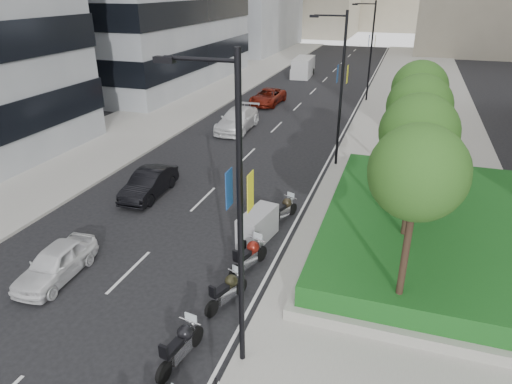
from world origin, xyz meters
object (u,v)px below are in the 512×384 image
at_px(motorcycle_2, 181,345).
at_px(car_d, 268,97).
at_px(motorcycle_6, 284,209).
at_px(lamp_post_0, 234,209).
at_px(car_b, 149,183).
at_px(lamp_post_2, 370,47).
at_px(delivery_van, 303,68).
at_px(motorcycle_4, 249,256).
at_px(lamp_post_1, 339,83).
at_px(car_c, 237,120).
at_px(car_a, 56,263).
at_px(motorcycle_3, 227,290).
at_px(motorcycle_5, 258,227).

relative_size(motorcycle_2, car_d, 0.44).
xyz_separation_m(motorcycle_2, motorcycle_6, (0.53, 9.62, -0.04)).
height_order(lamp_post_0, car_b, lamp_post_0).
height_order(lamp_post_2, motorcycle_6, lamp_post_2).
bearing_deg(lamp_post_2, delivery_van, 128.40).
xyz_separation_m(motorcycle_4, car_d, (-7.29, 26.38, 0.08)).
distance_m(lamp_post_1, car_b, 12.14).
xyz_separation_m(motorcycle_6, car_c, (-7.28, 13.25, 0.24)).
xyz_separation_m(motorcycle_6, car_a, (-6.98, -7.25, 0.08)).
bearing_deg(car_d, motorcycle_3, -73.10).
bearing_deg(car_d, lamp_post_0, -71.97).
distance_m(lamp_post_0, car_a, 9.33).
bearing_deg(car_c, delivery_van, 89.55).
xyz_separation_m(lamp_post_2, motorcycle_2, (-1.56, -35.54, -4.46)).
height_order(lamp_post_2, motorcycle_2, lamp_post_2).
bearing_deg(car_a, motorcycle_3, 1.54).
height_order(lamp_post_1, motorcycle_2, lamp_post_1).
bearing_deg(car_c, motorcycle_5, -67.72).
relative_size(lamp_post_2, car_c, 1.62).
bearing_deg(lamp_post_1, car_a, -117.82).
height_order(motorcycle_4, car_c, car_c).
height_order(car_a, car_b, car_b).
bearing_deg(lamp_post_0, car_a, 167.11).
bearing_deg(delivery_van, lamp_post_2, -54.62).
relative_size(lamp_post_2, motorcycle_4, 3.97).
height_order(motorcycle_2, motorcycle_6, motorcycle_2).
bearing_deg(motorcycle_3, lamp_post_2, 16.63).
relative_size(motorcycle_4, delivery_van, 0.42).
height_order(lamp_post_0, motorcycle_6, lamp_post_0).
height_order(motorcycle_4, car_b, car_b).
bearing_deg(car_c, car_b, -92.03).
xyz_separation_m(lamp_post_2, delivery_van, (-8.58, 10.83, -4.02)).
height_order(motorcycle_2, motorcycle_3, motorcycle_2).
bearing_deg(car_d, delivery_van, 92.95).
distance_m(motorcycle_2, motorcycle_5, 7.39).
relative_size(motorcycle_4, car_c, 0.41).
bearing_deg(motorcycle_3, car_b, 64.25).
bearing_deg(car_a, lamp_post_0, -15.92).
bearing_deg(motorcycle_3, car_c, 38.29).
relative_size(lamp_post_0, car_a, 2.38).
height_order(lamp_post_0, car_a, lamp_post_0).
distance_m(lamp_post_2, motorcycle_4, 30.74).
xyz_separation_m(car_b, car_c, (0.20, 12.81, 0.11)).
bearing_deg(motorcycle_4, motorcycle_3, -163.20).
relative_size(lamp_post_1, car_a, 2.38).
bearing_deg(motorcycle_5, car_a, 138.08).
distance_m(lamp_post_0, motorcycle_4, 6.52).
distance_m(motorcycle_4, motorcycle_6, 4.47).
xyz_separation_m(lamp_post_2, car_c, (-8.31, -12.67, -4.26)).
height_order(lamp_post_1, car_d, lamp_post_1).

